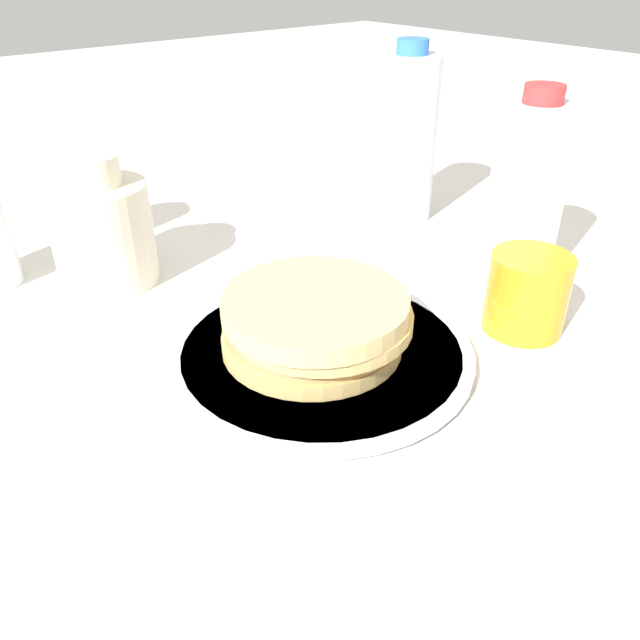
% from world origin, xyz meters
% --- Properties ---
extents(ground_plane, '(4.00, 4.00, 0.00)m').
position_xyz_m(ground_plane, '(0.00, 0.00, 0.00)').
color(ground_plane, silver).
extents(plate, '(0.28, 0.28, 0.01)m').
position_xyz_m(plate, '(-0.00, 0.02, 0.01)').
color(plate, silver).
rests_on(plate, ground_plane).
extents(pancake_stack, '(0.18, 0.17, 0.06)m').
position_xyz_m(pancake_stack, '(-0.00, 0.02, 0.04)').
color(pancake_stack, tan).
rests_on(pancake_stack, plate).
extents(juice_glass, '(0.08, 0.08, 0.08)m').
position_xyz_m(juice_glass, '(0.09, 0.21, 0.04)').
color(juice_glass, orange).
rests_on(juice_glass, ground_plane).
extents(cream_jug, '(0.11, 0.11, 0.14)m').
position_xyz_m(cream_jug, '(-0.27, -0.06, 0.06)').
color(cream_jug, beige).
rests_on(cream_jug, ground_plane).
extents(water_bottle_near, '(0.08, 0.08, 0.21)m').
position_xyz_m(water_bottle_near, '(0.02, 0.29, 0.10)').
color(water_bottle_near, silver).
rests_on(water_bottle_near, ground_plane).
extents(water_bottle_far, '(0.08, 0.08, 0.23)m').
position_xyz_m(water_bottle_far, '(-0.19, 0.33, 0.11)').
color(water_bottle_far, white).
rests_on(water_bottle_far, ground_plane).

